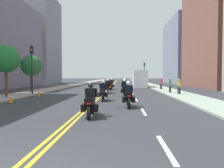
{
  "coord_description": "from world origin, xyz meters",
  "views": [
    {
      "loc": [
        2.09,
        -3.8,
        1.9
      ],
      "look_at": [
        1.23,
        15.6,
        1.2
      ],
      "focal_mm": 35.42,
      "sensor_mm": 36.0,
      "label": 1
    }
  ],
  "objects": [
    {
      "name": "motorcycle_0",
      "position": [
        0.65,
        6.31,
        0.65
      ],
      "size": [
        0.77,
        2.2,
        1.61
      ],
      "rotation": [
        0.0,
        0.0,
        0.03
      ],
      "color": "black",
      "rests_on": "ground"
    },
    {
      "name": "pedestrian_1",
      "position": [
        7.8,
        18.45,
        0.85
      ],
      "size": [
        0.44,
        0.46,
        1.64
      ],
      "rotation": [
        0.0,
        0.0,
        3.97
      ],
      "color": "#262E33",
      "rests_on": "ground"
    },
    {
      "name": "sidewalk_left",
      "position": [
        -7.97,
        48.0,
        0.06
      ],
      "size": [
        2.96,
        144.0,
        0.12
      ],
      "primitive_type": "cube",
      "color": "gray",
      "rests_on": "ground"
    },
    {
      "name": "building_right_2",
      "position": [
        18.02,
        53.58,
        8.08
      ],
      "size": [
        7.62,
        17.9,
        16.16
      ],
      "color": "gray",
      "rests_on": "ground"
    },
    {
      "name": "parked_truck",
      "position": [
        5.09,
        33.86,
        1.27
      ],
      "size": [
        2.2,
        6.5,
        2.8
      ],
      "color": "#B7BEBF",
      "rests_on": "ground"
    },
    {
      "name": "street_tree_1",
      "position": [
        -8.53,
        21.67,
        3.13
      ],
      "size": [
        2.45,
        2.45,
        4.37
      ],
      "color": "#4F3926",
      "rests_on": "ground"
    },
    {
      "name": "ground_plane",
      "position": [
        0.0,
        48.0,
        0.0
      ],
      "size": [
        264.0,
        264.0,
        0.0
      ],
      "primitive_type": "plane",
      "color": "#2F3035"
    },
    {
      "name": "pedestrian_2",
      "position": [
        7.47,
        26.75,
        0.89
      ],
      "size": [
        0.42,
        0.35,
        1.72
      ],
      "rotation": [
        0.0,
        0.0,
        5.84
      ],
      "color": "#272E34",
      "rests_on": "ground"
    },
    {
      "name": "street_tree_0",
      "position": [
        -7.93,
        14.9,
        3.37
      ],
      "size": [
        2.38,
        2.38,
        4.59
      ],
      "color": "#503821",
      "rests_on": "ground"
    },
    {
      "name": "centreline_yellow_outer",
      "position": [
        0.12,
        48.0,
        0.0
      ],
      "size": [
        0.12,
        132.0,
        0.01
      ],
      "primitive_type": "cube",
      "color": "yellow",
      "rests_on": "ground"
    },
    {
      "name": "traffic_light_far",
      "position": [
        6.89,
        43.58,
        3.27
      ],
      "size": [
        0.28,
        0.38,
        4.76
      ],
      "color": "black",
      "rests_on": "ground"
    },
    {
      "name": "traffic_light_near",
      "position": [
        -6.89,
        17.92,
        3.38
      ],
      "size": [
        0.28,
        0.38,
        4.92
      ],
      "color": "black",
      "rests_on": "ground"
    },
    {
      "name": "motorcycle_5",
      "position": [
        2.43,
        24.25,
        0.65
      ],
      "size": [
        0.76,
        2.24,
        1.62
      ],
      "rotation": [
        0.0,
        0.0,
        0.01
      ],
      "color": "black",
      "rests_on": "ground"
    },
    {
      "name": "motorcycle_2",
      "position": [
        0.65,
        13.03,
        0.66
      ],
      "size": [
        0.77,
        2.11,
        1.6
      ],
      "rotation": [
        0.0,
        0.0,
        0.03
      ],
      "color": "black",
      "rests_on": "ground"
    },
    {
      "name": "motorcycle_6",
      "position": [
        0.63,
        27.52,
        0.65
      ],
      "size": [
        0.76,
        2.23,
        1.62
      ],
      "rotation": [
        0.0,
        0.0,
        -0.0
      ],
      "color": "black",
      "rests_on": "ground"
    },
    {
      "name": "centreline_yellow_inner",
      "position": [
        -0.12,
        48.0,
        0.0
      ],
      "size": [
        0.12,
        132.0,
        0.01
      ],
      "primitive_type": "cube",
      "color": "yellow",
      "rests_on": "ground"
    },
    {
      "name": "motorcycle_1",
      "position": [
        2.49,
        9.6,
        0.65
      ],
      "size": [
        0.77,
        2.31,
        1.6
      ],
      "rotation": [
        0.0,
        0.0,
        0.02
      ],
      "color": "black",
      "rests_on": "ground"
    },
    {
      "name": "traffic_cone_1",
      "position": [
        -5.41,
        15.79,
        0.37
      ],
      "size": [
        0.34,
        0.34,
        0.74
      ],
      "color": "black",
      "rests_on": "ground"
    },
    {
      "name": "traffic_cone_0",
      "position": [
        -5.72,
        11.36,
        0.36
      ],
      "size": [
        0.35,
        0.35,
        0.72
      ],
      "color": "black",
      "rests_on": "ground"
    },
    {
      "name": "motorcycle_3",
      "position": [
        2.34,
        17.09,
        0.65
      ],
      "size": [
        0.78,
        2.17,
        1.62
      ],
      "rotation": [
        0.0,
        0.0,
        0.06
      ],
      "color": "black",
      "rests_on": "ground"
    },
    {
      "name": "motorcycle_4",
      "position": [
        0.54,
        20.43,
        0.66
      ],
      "size": [
        0.78,
        2.23,
        1.63
      ],
      "rotation": [
        0.0,
        0.0,
        0.05
      ],
      "color": "black",
      "rests_on": "ground"
    },
    {
      "name": "pedestrian_0",
      "position": [
        7.34,
        20.4,
        0.9
      ],
      "size": [
        0.25,
        0.38,
        1.73
      ],
      "rotation": [
        0.0,
        0.0,
        1.48
      ],
      "color": "#2B2B34",
      "rests_on": "ground"
    },
    {
      "name": "sidewalk_right",
      "position": [
        7.97,
        48.0,
        0.06
      ],
      "size": [
        2.96,
        144.0,
        0.12
      ],
      "primitive_type": "cube",
      "color": "#91A393",
      "rests_on": "ground"
    },
    {
      "name": "building_left_2",
      "position": [
        -18.54,
        49.66,
        10.49
      ],
      "size": [
        8.66,
        12.24,
        20.98
      ],
      "color": "slate",
      "rests_on": "ground"
    },
    {
      "name": "lane_dashes_white",
      "position": [
        3.25,
        29.0,
        0.0
      ],
      "size": [
        0.14,
        56.4,
        0.01
      ],
      "color": "silver",
      "rests_on": "ground"
    }
  ]
}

